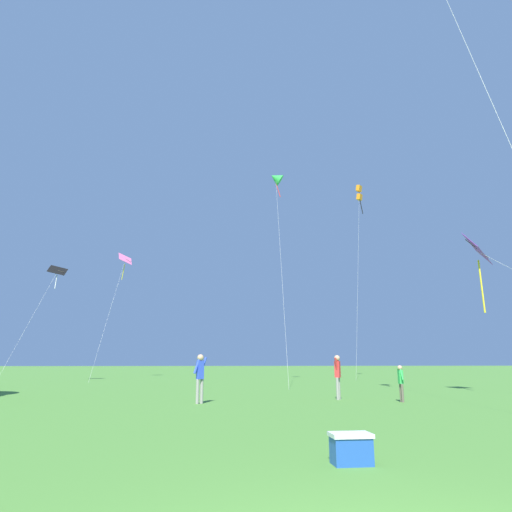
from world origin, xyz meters
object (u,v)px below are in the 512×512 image
kite_pink_low (124,264)px  kite_black_large (56,274)px  kite_orange_box (359,194)px  person_child_small (401,380)px  kite_green_small (276,178)px  person_in_blue_jacket (338,373)px  picnic_cooler (351,448)px  kite_purple_streamer (481,261)px  person_in_red_shirt (200,374)px

kite_pink_low → kite_black_large: bearing=-113.3°
kite_orange_box → person_child_small: 33.92m
person_child_small → kite_green_small: bearing=95.8°
kite_pink_low → person_in_blue_jacket: bearing=-64.0°
person_in_blue_jacket → person_child_small: person_in_blue_jacket is taller
person_child_small → picnic_cooler: (-5.31, -9.97, -0.58)m
kite_orange_box → picnic_cooler: (-14.29, -37.04, -18.94)m
kite_orange_box → kite_black_large: size_ratio=2.18×
kite_purple_streamer → person_in_blue_jacket: bearing=-167.0°
kite_orange_box → person_child_small: kite_orange_box is taller
kite_orange_box → person_in_blue_jacket: kite_orange_box is taller
kite_pink_low → person_child_small: size_ratio=9.29×
person_child_small → picnic_cooler: 11.31m
kite_black_large → person_child_small: bearing=-46.6°
kite_orange_box → kite_purple_streamer: kite_orange_box is taller
kite_purple_streamer → person_child_small: (-6.07, -3.30, -5.52)m
kite_black_large → kite_orange_box: bearing=13.2°
kite_purple_streamer → picnic_cooler: bearing=-130.6°
kite_orange_box → person_child_small: (-8.98, -27.07, -18.35)m
person_in_blue_jacket → kite_orange_box: bearing=66.8°
kite_green_small → kite_orange_box: bearing=42.0°
person_in_red_shirt → picnic_cooler: person_in_red_shirt is taller
person_in_blue_jacket → person_child_small: 2.48m
kite_green_small → person_in_blue_jacket: 22.07m
kite_purple_streamer → kite_black_large: size_ratio=1.28×
kite_purple_streamer → picnic_cooler: size_ratio=19.67×
kite_black_large → person_in_blue_jacket: bearing=-47.7°
kite_pink_low → person_in_red_shirt: bearing=-74.5°
kite_orange_box → person_in_blue_jacket: 33.26m
kite_purple_streamer → person_in_red_shirt: bearing=-167.6°
person_in_blue_jacket → kite_green_small: bearing=89.1°
person_in_blue_jacket → person_in_red_shirt: bearing=-168.4°
person_in_red_shirt → picnic_cooler: size_ratio=2.90×
kite_orange_box → kite_green_small: 14.75m
kite_green_small → picnic_cooler: (-3.55, -27.36, -16.06)m
kite_pink_low → person_child_small: 34.69m
person_in_red_shirt → kite_black_large: bearing=120.3°
kite_orange_box → person_in_red_shirt: (-16.52, -26.78, -18.11)m
kite_green_small → person_in_blue_jacket: size_ratio=9.77×
kite_orange_box → kite_black_large: 31.01m
kite_orange_box → kite_green_small: kite_orange_box is taller
kite_pink_low → kite_purple_streamer: bearing=-50.1°
kite_purple_streamer → picnic_cooler: 18.51m
person_in_red_shirt → kite_orange_box: bearing=58.3°
person_in_red_shirt → person_child_small: (7.54, -0.30, -0.24)m
person_in_red_shirt → person_in_blue_jacket: bearing=11.6°
kite_orange_box → person_in_red_shirt: kite_orange_box is taller
kite_green_small → person_in_red_shirt: size_ratio=9.75×
kite_orange_box → person_in_blue_jacket: bearing=-113.2°
kite_black_large → person_in_blue_jacket: kite_black_large is taller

